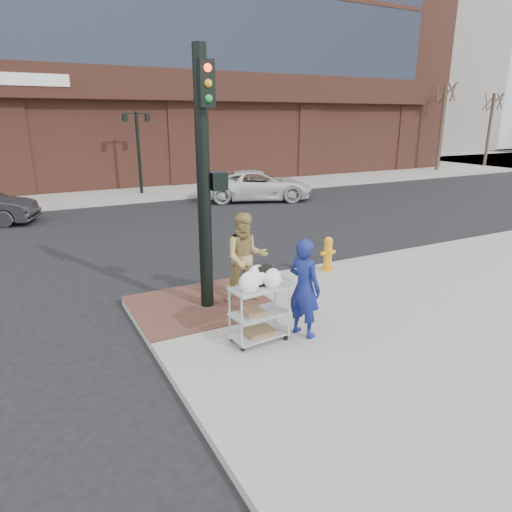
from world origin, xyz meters
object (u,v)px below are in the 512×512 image
woman_blue (304,288)px  minivan_white (258,185)px  traffic_signal_pole (205,175)px  pedestrian_tan (246,258)px  utility_cart (259,308)px  fire_hydrant (328,253)px  lamp_post (138,144)px

woman_blue → minivan_white: woman_blue is taller
traffic_signal_pole → pedestrian_tan: 1.92m
pedestrian_tan → utility_cart: 1.88m
minivan_white → fire_hydrant: 11.24m
minivan_white → utility_cart: size_ratio=3.84×
woman_blue → fire_hydrant: bearing=-62.1°
pedestrian_tan → fire_hydrant: pedestrian_tan is taller
lamp_post → traffic_signal_pole: 15.43m
traffic_signal_pole → pedestrian_tan: bearing=-7.0°
traffic_signal_pole → minivan_white: 13.59m
traffic_signal_pole → utility_cart: traffic_signal_pole is taller
lamp_post → pedestrian_tan: 15.49m
traffic_signal_pole → woman_blue: 2.86m
woman_blue → utility_cart: 0.87m
traffic_signal_pole → fire_hydrant: 4.23m
lamp_post → minivan_white: size_ratio=0.77×
utility_cart → woman_blue: bearing=-10.6°
minivan_white → woman_blue: bearing=176.2°
woman_blue → fire_hydrant: (2.53, 2.71, -0.44)m
woman_blue → fire_hydrant: woman_blue is taller
pedestrian_tan → fire_hydrant: 2.88m
pedestrian_tan → utility_cart: (-0.62, -1.74, -0.34)m
lamp_post → fire_hydrant: lamp_post is taller
pedestrian_tan → traffic_signal_pole: bearing=-169.8°
utility_cart → fire_hydrant: (3.33, 2.56, -0.16)m
lamp_post → pedestrian_tan: lamp_post is taller
traffic_signal_pole → woman_blue: (1.00, -1.99, -1.79)m
woman_blue → pedestrian_tan: bearing=-13.3°
woman_blue → utility_cart: size_ratio=1.32×
woman_blue → fire_hydrant: size_ratio=2.02×
lamp_post → minivan_white: lamp_post is taller
woman_blue → utility_cart: woman_blue is taller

